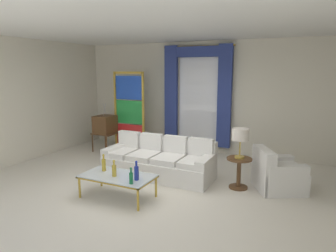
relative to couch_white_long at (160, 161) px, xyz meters
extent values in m
plane|color=silver|center=(0.12, -0.67, -0.31)|extent=(16.00, 16.00, 0.00)
cube|color=silver|center=(0.12, 2.39, 1.19)|extent=(8.00, 0.12, 3.00)
cube|color=silver|center=(-3.54, -0.07, 1.19)|extent=(0.12, 7.00, 3.00)
cube|color=white|center=(0.12, 0.13, 2.71)|extent=(8.00, 7.60, 0.04)
cube|color=white|center=(0.00, 2.31, 1.24)|extent=(1.10, 0.02, 2.50)
cylinder|color=gold|center=(0.00, 2.23, 2.55)|extent=(2.00, 0.04, 0.04)
cube|color=navy|center=(-0.77, 2.21, 1.24)|extent=(0.36, 0.12, 2.70)
cube|color=navy|center=(0.77, 2.21, 1.24)|extent=(0.36, 0.12, 2.70)
cube|color=navy|center=(0.00, 2.21, 2.41)|extent=(1.80, 0.10, 0.28)
cube|color=white|center=(0.00, -0.09, -0.12)|extent=(2.33, 0.92, 0.38)
cube|color=white|center=(0.00, 0.28, 0.08)|extent=(2.32, 0.22, 0.78)
cube|color=white|center=(1.07, -0.09, -0.03)|extent=(0.21, 0.86, 0.56)
cube|color=white|center=(-1.07, -0.10, -0.03)|extent=(0.21, 0.86, 0.56)
cube|color=white|center=(0.87, -0.14, 0.13)|extent=(0.54, 0.74, 0.12)
cube|color=white|center=(0.87, 0.18, 0.35)|extent=(0.51, 0.14, 0.40)
cube|color=white|center=(0.29, -0.14, 0.13)|extent=(0.54, 0.74, 0.12)
cube|color=white|center=(0.29, 0.18, 0.35)|extent=(0.51, 0.14, 0.40)
cube|color=white|center=(-0.29, -0.15, 0.13)|extent=(0.54, 0.74, 0.12)
cube|color=white|center=(-0.29, 0.17, 0.35)|extent=(0.51, 0.14, 0.40)
cube|color=white|center=(-0.87, -0.15, 0.13)|extent=(0.54, 0.74, 0.12)
cube|color=white|center=(-0.87, 0.17, 0.35)|extent=(0.51, 0.14, 0.40)
cube|color=silver|center=(-0.14, -1.37, 0.09)|extent=(1.29, 0.70, 0.02)
cube|color=gold|center=(-0.14, -1.04, 0.07)|extent=(1.29, 0.04, 0.03)
cube|color=gold|center=(-0.14, -1.70, 0.07)|extent=(1.29, 0.04, 0.03)
cube|color=gold|center=(-0.76, -1.37, 0.07)|extent=(0.04, 0.70, 0.03)
cube|color=gold|center=(0.48, -1.37, 0.07)|extent=(0.04, 0.70, 0.03)
cylinder|color=gold|center=(-0.74, -1.06, -0.12)|extent=(0.04, 0.04, 0.38)
cylinder|color=gold|center=(0.46, -1.06, -0.12)|extent=(0.04, 0.04, 0.38)
cylinder|color=gold|center=(-0.74, -1.68, -0.12)|extent=(0.04, 0.04, 0.38)
cylinder|color=gold|center=(0.46, -1.68, -0.12)|extent=(0.04, 0.04, 0.38)
cylinder|color=gold|center=(-0.16, -1.43, 0.20)|extent=(0.08, 0.08, 0.20)
cylinder|color=gold|center=(-0.16, -1.43, 0.33)|extent=(0.03, 0.03, 0.06)
sphere|color=gold|center=(-0.16, -1.43, 0.38)|extent=(0.04, 0.04, 0.04)
cylinder|color=navy|center=(0.29, -1.42, 0.22)|extent=(0.08, 0.08, 0.23)
cylinder|color=navy|center=(0.29, -1.42, 0.37)|extent=(0.04, 0.04, 0.06)
sphere|color=navy|center=(0.29, -1.42, 0.42)|extent=(0.05, 0.05, 0.05)
cylinder|color=#196B3D|center=(0.30, -1.61, 0.20)|extent=(0.06, 0.06, 0.19)
cylinder|color=#196B3D|center=(0.30, -1.61, 0.32)|extent=(0.03, 0.03, 0.06)
sphere|color=#196B3D|center=(0.30, -1.61, 0.37)|extent=(0.04, 0.04, 0.04)
cylinder|color=gold|center=(-0.50, -1.28, 0.21)|extent=(0.07, 0.07, 0.22)
cylinder|color=gold|center=(-0.50, -1.28, 0.35)|extent=(0.03, 0.03, 0.06)
sphere|color=gold|center=(-0.50, -1.28, 0.40)|extent=(0.04, 0.04, 0.04)
cube|color=brown|center=(-2.31, 1.17, 0.19)|extent=(0.62, 0.54, 0.03)
cylinder|color=brown|center=(-2.56, 0.89, -0.06)|extent=(0.04, 0.04, 0.50)
cylinder|color=brown|center=(-2.55, 1.45, -0.06)|extent=(0.04, 0.04, 0.50)
cylinder|color=brown|center=(-2.08, 0.88, -0.06)|extent=(0.04, 0.04, 0.50)
cylinder|color=brown|center=(-2.07, 1.44, -0.06)|extent=(0.04, 0.04, 0.50)
cube|color=brown|center=(-2.31, 1.17, 0.45)|extent=(0.49, 0.57, 0.48)
cube|color=black|center=(-2.55, 1.17, 0.47)|extent=(0.02, 0.39, 0.30)
cylinder|color=gold|center=(-2.55, 1.09, 0.28)|extent=(0.01, 0.04, 0.04)
cylinder|color=gold|center=(-2.55, 1.25, 0.28)|extent=(0.01, 0.04, 0.04)
cylinder|color=silver|center=(-2.31, 1.17, 0.87)|extent=(0.01, 0.13, 0.34)
cylinder|color=silver|center=(-2.31, 1.17, 0.87)|extent=(0.01, 0.13, 0.34)
cube|color=white|center=(2.41, 0.25, -0.11)|extent=(1.08, 1.08, 0.40)
cube|color=white|center=(2.41, 0.25, 0.14)|extent=(0.93, 0.93, 0.10)
cube|color=white|center=(2.13, 0.10, 0.09)|extent=(0.55, 0.80, 0.80)
cube|color=white|center=(2.26, 0.54, -0.02)|extent=(0.74, 0.50, 0.58)
cube|color=white|center=(2.56, -0.03, -0.02)|extent=(0.74, 0.50, 0.58)
cube|color=gold|center=(-2.14, 1.44, 0.79)|extent=(0.05, 0.05, 2.20)
cube|color=gold|center=(-1.24, 1.44, 0.79)|extent=(0.05, 0.05, 2.20)
cube|color=gold|center=(-1.69, 1.44, 1.86)|extent=(0.90, 0.05, 0.06)
cube|color=gold|center=(-1.69, 1.44, -0.26)|extent=(0.90, 0.05, 0.10)
cube|color=red|center=(-1.69, 1.44, 0.13)|extent=(0.82, 0.02, 0.64)
cube|color=#238E3D|center=(-1.69, 1.44, 0.79)|extent=(0.82, 0.02, 0.64)
cube|color=#1E47B7|center=(-1.69, 1.44, 1.46)|extent=(0.82, 0.02, 0.64)
cylinder|color=beige|center=(-1.19, 1.17, -0.28)|extent=(0.16, 0.16, 0.06)
ellipsoid|color=#15597F|center=(-1.19, 1.17, -0.17)|extent=(0.18, 0.32, 0.20)
sphere|color=#15597F|center=(-1.19, 1.31, -0.06)|extent=(0.09, 0.09, 0.09)
cone|color=gold|center=(-1.19, 1.37, -0.06)|extent=(0.02, 0.04, 0.02)
cone|color=#268B46|center=(-1.19, 0.99, -0.07)|extent=(0.44, 0.40, 0.50)
cylinder|color=brown|center=(1.70, 0.00, 0.27)|extent=(0.48, 0.48, 0.03)
cylinder|color=brown|center=(1.70, 0.00, -0.02)|extent=(0.08, 0.08, 0.55)
cylinder|color=brown|center=(1.70, 0.00, -0.29)|extent=(0.36, 0.36, 0.03)
cylinder|color=#B29338|center=(1.70, 0.00, 0.31)|extent=(0.18, 0.18, 0.04)
cylinder|color=#B29338|center=(1.70, 0.00, 0.51)|extent=(0.03, 0.03, 0.36)
cylinder|color=silver|center=(1.70, 0.00, 0.75)|extent=(0.32, 0.32, 0.22)
camera|label=1|loc=(2.90, -5.63, 1.93)|focal=32.76mm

